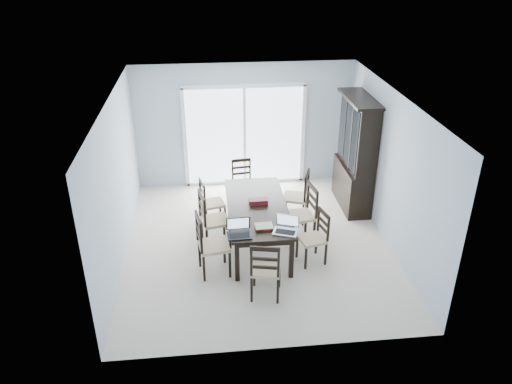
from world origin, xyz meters
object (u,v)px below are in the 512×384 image
at_px(dining_table, 257,210).
at_px(chair_left_near, 207,239).
at_px(chair_right_far, 300,191).
at_px(chair_end_far, 242,177).
at_px(chair_right_mid, 306,208).
at_px(china_hutch, 356,155).
at_px(laptop_dark, 239,233).
at_px(laptop_silver, 286,229).
at_px(hot_tub, 204,144).
at_px(chair_left_mid, 209,214).
at_px(cell_phone, 270,230).
at_px(chair_right_near, 317,231).
at_px(game_box, 258,201).
at_px(chair_left_far, 208,198).
at_px(chair_end_near, 265,265).

relative_size(dining_table, chair_left_near, 1.83).
height_order(chair_right_far, chair_end_far, chair_right_far).
bearing_deg(chair_right_mid, china_hutch, -55.03).
xyz_separation_m(china_hutch, laptop_dark, (-2.40, -2.16, -0.26)).
distance_m(chair_end_far, laptop_dark, 2.53).
relative_size(chair_end_far, laptop_silver, 2.39).
distance_m(dining_table, hot_tub, 3.77).
xyz_separation_m(chair_left_mid, cell_phone, (0.92, -0.82, 0.13)).
xyz_separation_m(chair_right_mid, cell_phone, (-0.74, -0.87, 0.13)).
bearing_deg(chair_left_near, chair_right_far, 121.71).
xyz_separation_m(chair_right_near, cell_phone, (-0.80, -0.21, 0.21)).
bearing_deg(chair_right_far, china_hutch, -46.92).
relative_size(laptop_dark, laptop_silver, 0.86).
relative_size(game_box, hot_tub, 0.15).
bearing_deg(laptop_dark, chair_left_far, 102.65).
distance_m(chair_right_mid, chair_right_far, 0.68).
height_order(chair_end_far, game_box, chair_end_far).
bearing_deg(chair_left_mid, china_hutch, 101.13).
relative_size(chair_right_near, cell_phone, 8.79).
bearing_deg(chair_right_near, hot_tub, 9.08).
relative_size(china_hutch, chair_right_mid, 1.86).
height_order(chair_left_near, laptop_dark, chair_left_near).
height_order(laptop_dark, game_box, laptop_dark).
height_order(china_hutch, laptop_silver, china_hutch).
bearing_deg(game_box, chair_right_far, 37.85).
relative_size(dining_table, laptop_dark, 5.85).
xyz_separation_m(laptop_silver, hot_tub, (-1.20, 4.55, -0.34)).
distance_m(chair_left_near, game_box, 1.24).
relative_size(chair_right_far, game_box, 3.62).
bearing_deg(chair_right_far, chair_right_mid, -163.34).
xyz_separation_m(chair_left_mid, laptop_dark, (0.44, -0.95, 0.19)).
height_order(chair_right_near, laptop_dark, chair_right_near).
height_order(chair_left_mid, hot_tub, chair_left_mid).
height_order(chair_right_mid, laptop_silver, chair_right_mid).
bearing_deg(chair_end_far, chair_end_near, 83.65).
bearing_deg(game_box, chair_left_far, 141.13).
bearing_deg(hot_tub, chair_right_far, -58.95).
relative_size(dining_table, china_hutch, 1.00).
bearing_deg(game_box, chair_left_near, -136.50).
relative_size(chair_left_far, chair_end_near, 0.92).
bearing_deg(chair_end_near, chair_end_far, 103.31).
distance_m(chair_left_mid, chair_right_near, 1.83).
xyz_separation_m(chair_left_mid, laptop_silver, (1.15, -0.92, 0.19)).
distance_m(chair_right_near, laptop_dark, 1.35).
height_order(chair_right_near, chair_right_far, chair_right_far).
xyz_separation_m(dining_table, chair_left_mid, (-0.81, 0.03, -0.05)).
distance_m(chair_end_far, hot_tub, 2.20).
height_order(chair_left_mid, chair_end_near, chair_left_mid).
bearing_deg(chair_end_far, game_box, 87.89).
relative_size(chair_right_near, laptop_dark, 2.75).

